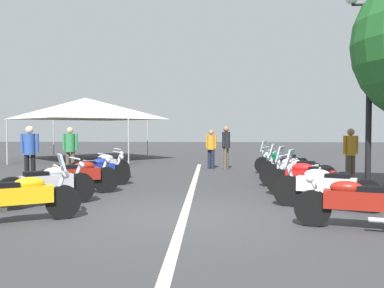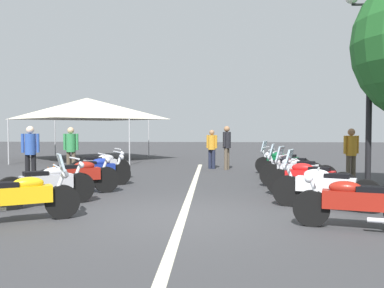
{
  "view_description": "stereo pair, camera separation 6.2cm",
  "coord_description": "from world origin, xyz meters",
  "px_view_note": "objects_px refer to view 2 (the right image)",
  "views": [
    {
      "loc": [
        -7.7,
        -0.5,
        1.68
      ],
      "look_at": [
        3.44,
        0.0,
        1.23
      ],
      "focal_mm": 38.58,
      "sensor_mm": 36.0,
      "label": 1
    },
    {
      "loc": [
        -7.7,
        -0.57,
        1.68
      ],
      "look_at": [
        3.44,
        0.0,
        1.23
      ],
      "focal_mm": 38.58,
      "sensor_mm": 36.0,
      "label": 2
    }
  ],
  "objects_px": {
    "motorcycle_left_row_0": "(20,197)",
    "motorcycle_left_row_2": "(78,176)",
    "traffic_cone_1": "(54,173)",
    "motorcycle_right_row_4": "(290,167)",
    "motorcycle_left_row_1": "(47,184)",
    "bystander_0": "(30,149)",
    "motorcycle_right_row_1": "(324,186)",
    "bystander_3": "(351,151)",
    "traffic_cone_2": "(48,178)",
    "event_tent": "(87,109)",
    "motorcycle_right_row_0": "(355,203)",
    "bystander_1": "(71,147)",
    "motorcycle_right_row_5": "(282,162)",
    "bystander_2": "(212,146)",
    "motorcycle_right_row_3": "(297,171)",
    "street_lamp_twin_globe": "(370,57)",
    "motorcycle_left_row_4": "(101,165)",
    "bystander_4": "(227,144)",
    "motorcycle_left_row_3": "(96,171)",
    "motorcycle_right_row_2": "(309,178)"
  },
  "relations": [
    {
      "from": "bystander_0",
      "to": "bystander_1",
      "type": "height_order",
      "value": "bystander_0"
    },
    {
      "from": "bystander_1",
      "to": "bystander_4",
      "type": "xyz_separation_m",
      "value": [
        2.41,
        -5.46,
        0.03
      ]
    },
    {
      "from": "street_lamp_twin_globe",
      "to": "event_tent",
      "type": "relative_size",
      "value": 0.81
    },
    {
      "from": "street_lamp_twin_globe",
      "to": "traffic_cone_2",
      "type": "xyz_separation_m",
      "value": [
        0.79,
        8.33,
        -3.11
      ]
    },
    {
      "from": "motorcycle_right_row_0",
      "to": "event_tent",
      "type": "bearing_deg",
      "value": -41.11
    },
    {
      "from": "motorcycle_left_row_3",
      "to": "traffic_cone_2",
      "type": "xyz_separation_m",
      "value": [
        -0.46,
        1.19,
        -0.16
      ]
    },
    {
      "from": "motorcycle_right_row_5",
      "to": "bystander_1",
      "type": "height_order",
      "value": "bystander_1"
    },
    {
      "from": "motorcycle_left_row_3",
      "to": "motorcycle_right_row_5",
      "type": "height_order",
      "value": "motorcycle_right_row_5"
    },
    {
      "from": "motorcycle_right_row_1",
      "to": "traffic_cone_1",
      "type": "bearing_deg",
      "value": -3.28
    },
    {
      "from": "motorcycle_right_row_4",
      "to": "traffic_cone_1",
      "type": "height_order",
      "value": "motorcycle_right_row_4"
    },
    {
      "from": "street_lamp_twin_globe",
      "to": "motorcycle_right_row_2",
      "type": "bearing_deg",
      "value": 102.43
    },
    {
      "from": "motorcycle_left_row_4",
      "to": "motorcycle_right_row_1",
      "type": "xyz_separation_m",
      "value": [
        -4.56,
        -5.9,
        0.02
      ]
    },
    {
      "from": "motorcycle_right_row_3",
      "to": "bystander_3",
      "type": "relative_size",
      "value": 1.26
    },
    {
      "from": "motorcycle_left_row_0",
      "to": "bystander_1",
      "type": "distance_m",
      "value": 7.12
    },
    {
      "from": "motorcycle_right_row_0",
      "to": "bystander_4",
      "type": "relative_size",
      "value": 1.14
    },
    {
      "from": "bystander_0",
      "to": "motorcycle_right_row_1",
      "type": "bearing_deg",
      "value": 49.49
    },
    {
      "from": "motorcycle_left_row_2",
      "to": "bystander_2",
      "type": "xyz_separation_m",
      "value": [
        6.66,
        -3.33,
        0.46
      ]
    },
    {
      "from": "motorcycle_left_row_3",
      "to": "bystander_4",
      "type": "distance_m",
      "value": 6.26
    },
    {
      "from": "motorcycle_right_row_4",
      "to": "bystander_1",
      "type": "height_order",
      "value": "bystander_1"
    },
    {
      "from": "motorcycle_left_row_0",
      "to": "bystander_1",
      "type": "relative_size",
      "value": 1.14
    },
    {
      "from": "traffic_cone_2",
      "to": "bystander_2",
      "type": "relative_size",
      "value": 0.39
    },
    {
      "from": "motorcycle_left_row_4",
      "to": "traffic_cone_2",
      "type": "bearing_deg",
      "value": -144.98
    },
    {
      "from": "street_lamp_twin_globe",
      "to": "bystander_1",
      "type": "height_order",
      "value": "street_lamp_twin_globe"
    },
    {
      "from": "motorcycle_left_row_1",
      "to": "bystander_0",
      "type": "bearing_deg",
      "value": 82.0
    },
    {
      "from": "motorcycle_left_row_2",
      "to": "motorcycle_left_row_3",
      "type": "distance_m",
      "value": 1.45
    },
    {
      "from": "street_lamp_twin_globe",
      "to": "bystander_2",
      "type": "distance_m",
      "value": 7.92
    },
    {
      "from": "motorcycle_left_row_2",
      "to": "motorcycle_right_row_5",
      "type": "height_order",
      "value": "motorcycle_right_row_5"
    },
    {
      "from": "motorcycle_right_row_1",
      "to": "bystander_1",
      "type": "distance_m",
      "value": 9.04
    },
    {
      "from": "bystander_2",
      "to": "motorcycle_left_row_1",
      "type": "bearing_deg",
      "value": 14.39
    },
    {
      "from": "bystander_0",
      "to": "bystander_3",
      "type": "xyz_separation_m",
      "value": [
        0.63,
        -9.79,
        -0.05
      ]
    },
    {
      "from": "bystander_0",
      "to": "bystander_2",
      "type": "distance_m",
      "value": 7.11
    },
    {
      "from": "motorcycle_left_row_2",
      "to": "motorcycle_right_row_2",
      "type": "xyz_separation_m",
      "value": [
        -0.13,
        -5.66,
        0.01
      ]
    },
    {
      "from": "motorcycle_right_row_3",
      "to": "traffic_cone_1",
      "type": "height_order",
      "value": "motorcycle_right_row_3"
    },
    {
      "from": "traffic_cone_1",
      "to": "motorcycle_right_row_4",
      "type": "bearing_deg",
      "value": -82.63
    },
    {
      "from": "motorcycle_left_row_0",
      "to": "motorcycle_right_row_2",
      "type": "relative_size",
      "value": 0.97
    },
    {
      "from": "motorcycle_right_row_3",
      "to": "traffic_cone_2",
      "type": "xyz_separation_m",
      "value": [
        -0.5,
        6.86,
        -0.18
      ]
    },
    {
      "from": "motorcycle_left_row_2",
      "to": "bystander_1",
      "type": "height_order",
      "value": "bystander_1"
    },
    {
      "from": "motorcycle_left_row_0",
      "to": "motorcycle_right_row_0",
      "type": "distance_m",
      "value": 5.74
    },
    {
      "from": "motorcycle_right_row_1",
      "to": "bystander_1",
      "type": "height_order",
      "value": "bystander_1"
    },
    {
      "from": "traffic_cone_1",
      "to": "event_tent",
      "type": "height_order",
      "value": "event_tent"
    },
    {
      "from": "motorcycle_right_row_1",
      "to": "bystander_3",
      "type": "relative_size",
      "value": 1.25
    },
    {
      "from": "traffic_cone_1",
      "to": "bystander_2",
      "type": "relative_size",
      "value": 0.39
    },
    {
      "from": "motorcycle_right_row_1",
      "to": "bystander_4",
      "type": "distance_m",
      "value": 8.07
    },
    {
      "from": "traffic_cone_1",
      "to": "bystander_4",
      "type": "xyz_separation_m",
      "value": [
        4.23,
        -5.35,
        0.73
      ]
    },
    {
      "from": "motorcycle_left_row_0",
      "to": "motorcycle_left_row_2",
      "type": "distance_m",
      "value": 3.04
    },
    {
      "from": "traffic_cone_2",
      "to": "event_tent",
      "type": "bearing_deg",
      "value": 11.21
    },
    {
      "from": "motorcycle_left_row_0",
      "to": "motorcycle_right_row_1",
      "type": "distance_m",
      "value": 5.87
    },
    {
      "from": "motorcycle_left_row_4",
      "to": "motorcycle_right_row_3",
      "type": "bearing_deg",
      "value": -45.07
    },
    {
      "from": "motorcycle_left_row_0",
      "to": "motorcycle_left_row_2",
      "type": "bearing_deg",
      "value": 60.21
    },
    {
      "from": "motorcycle_right_row_5",
      "to": "bystander_4",
      "type": "bearing_deg",
      "value": -14.18
    }
  ]
}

